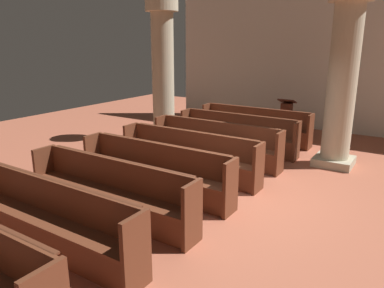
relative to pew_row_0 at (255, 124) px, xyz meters
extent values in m
plane|color=#AD5B42|center=(1.16, -3.67, -0.48)|extent=(19.20, 19.20, 0.00)
cube|color=silver|center=(1.16, 2.41, 1.77)|extent=(10.00, 0.16, 4.50)
cube|color=brown|center=(0.00, -0.03, -0.06)|extent=(2.98, 0.38, 0.05)
cube|color=brown|center=(0.00, 0.14, 0.20)|extent=(2.98, 0.04, 0.46)
cube|color=#562B1A|center=(0.00, 0.19, 0.42)|extent=(2.86, 0.06, 0.02)
cube|color=#5B2D1B|center=(-1.52, -0.03, -0.03)|extent=(0.06, 0.44, 0.91)
cube|color=#5B2D1B|center=(1.52, -0.03, -0.03)|extent=(0.06, 0.44, 0.91)
cube|color=brown|center=(0.00, -0.20, -0.27)|extent=(2.98, 0.03, 0.38)
cube|color=brown|center=(0.00, -1.13, -0.06)|extent=(2.98, 0.38, 0.05)
cube|color=brown|center=(0.00, -0.96, 0.20)|extent=(2.98, 0.04, 0.46)
cube|color=#562B1A|center=(0.00, -0.92, 0.42)|extent=(2.86, 0.06, 0.02)
cube|color=#5B2D1B|center=(-1.52, -1.13, -0.03)|extent=(0.06, 0.44, 0.91)
cube|color=#5B2D1B|center=(1.52, -1.13, -0.03)|extent=(0.06, 0.44, 0.91)
cube|color=brown|center=(0.00, -1.31, -0.27)|extent=(2.98, 0.03, 0.38)
cube|color=brown|center=(0.00, -2.24, -0.06)|extent=(2.98, 0.38, 0.05)
cube|color=brown|center=(0.00, -2.07, 0.20)|extent=(2.98, 0.04, 0.46)
cube|color=#562B1A|center=(0.00, -2.02, 0.42)|extent=(2.86, 0.06, 0.02)
cube|color=#5B2D1B|center=(-1.52, -2.24, -0.03)|extent=(0.06, 0.44, 0.91)
cube|color=#5B2D1B|center=(1.52, -2.24, -0.03)|extent=(0.06, 0.44, 0.91)
cube|color=brown|center=(0.00, -2.41, -0.27)|extent=(2.98, 0.03, 0.38)
cube|color=brown|center=(0.00, -3.34, -0.06)|extent=(2.98, 0.38, 0.05)
cube|color=brown|center=(0.00, -3.18, 0.20)|extent=(2.98, 0.05, 0.46)
cube|color=#562B1A|center=(0.00, -3.13, 0.42)|extent=(2.86, 0.06, 0.02)
cube|color=#5B2D1B|center=(-1.52, -3.34, -0.03)|extent=(0.06, 0.44, 0.91)
cube|color=#5B2D1B|center=(1.52, -3.34, -0.03)|extent=(0.06, 0.44, 0.91)
cube|color=brown|center=(0.00, -3.52, -0.27)|extent=(2.98, 0.03, 0.38)
cube|color=brown|center=(0.00, -4.45, -0.06)|extent=(2.98, 0.38, 0.05)
cube|color=brown|center=(0.00, -4.28, 0.20)|extent=(2.98, 0.04, 0.46)
cube|color=#562B1A|center=(0.00, -4.23, 0.42)|extent=(2.86, 0.06, 0.02)
cube|color=#5B2D1B|center=(-1.52, -4.45, -0.03)|extent=(0.06, 0.44, 0.91)
cube|color=#5B2D1B|center=(1.52, -4.45, -0.03)|extent=(0.06, 0.44, 0.91)
cube|color=brown|center=(0.00, -4.62, -0.27)|extent=(2.98, 0.03, 0.38)
cube|color=brown|center=(0.00, -5.56, -0.06)|extent=(2.98, 0.38, 0.05)
cube|color=brown|center=(0.00, -5.39, 0.20)|extent=(2.98, 0.04, 0.46)
cube|color=#562B1A|center=(0.00, -5.34, 0.42)|extent=(2.86, 0.06, 0.02)
cube|color=#5B2D1B|center=(-1.52, -5.56, -0.03)|extent=(0.06, 0.44, 0.91)
cube|color=#5B2D1B|center=(1.52, -5.56, -0.03)|extent=(0.06, 0.44, 0.91)
cube|color=brown|center=(0.00, -5.73, -0.27)|extent=(2.98, 0.03, 0.38)
cube|color=brown|center=(0.00, -6.66, -0.06)|extent=(2.98, 0.38, 0.05)
cube|color=brown|center=(0.00, -6.49, 0.20)|extent=(2.98, 0.04, 0.46)
cube|color=#562B1A|center=(0.00, -6.45, 0.42)|extent=(2.86, 0.06, 0.02)
cube|color=#5B2D1B|center=(1.52, -6.66, -0.03)|extent=(0.06, 0.44, 0.91)
cube|color=brown|center=(0.00, -6.84, -0.27)|extent=(2.98, 0.03, 0.38)
cube|color=tan|center=(2.34, -0.99, -0.39)|extent=(0.81, 0.81, 0.18)
cylinder|color=#BCB293|center=(2.34, -0.99, 1.32)|extent=(0.60, 0.60, 3.25)
cube|color=tan|center=(-2.29, -1.11, -0.39)|extent=(0.81, 0.81, 0.18)
cylinder|color=#BCB293|center=(-2.29, -1.11, 1.32)|extent=(0.60, 0.60, 3.25)
cylinder|color=beige|center=(-2.29, -1.11, 3.10)|extent=(0.87, 0.87, 0.30)
cube|color=#411E13|center=(0.50, 1.11, -0.45)|extent=(0.45, 0.45, 0.06)
cube|color=#4C2316|center=(0.50, 1.11, -0.01)|extent=(0.28, 0.28, 0.95)
cube|color=#502518|center=(0.50, 1.11, 0.53)|extent=(0.48, 0.35, 0.15)
camera|label=1|loc=(3.91, -9.26, 2.16)|focal=34.37mm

